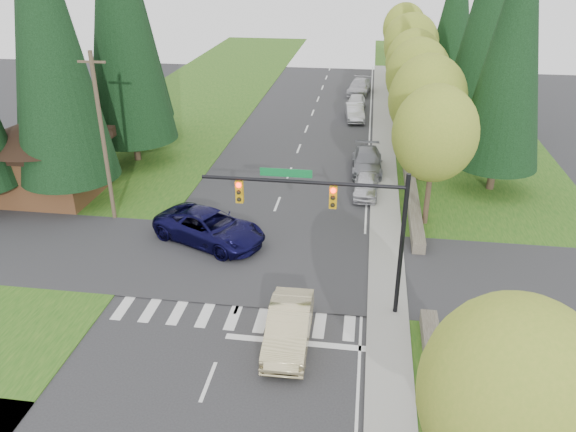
% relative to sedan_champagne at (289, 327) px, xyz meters
% --- Properties ---
extents(ground, '(120.00, 120.00, 0.00)m').
position_rel_sedan_champagne_xyz_m(ground, '(-2.72, -1.77, -0.81)').
color(ground, '#28282B').
rests_on(ground, ground).
extents(grass_east, '(14.00, 110.00, 0.06)m').
position_rel_sedan_champagne_xyz_m(grass_east, '(10.28, 18.23, -0.78)').
color(grass_east, '#1D4C14').
rests_on(grass_east, ground).
extents(grass_west, '(14.00, 110.00, 0.06)m').
position_rel_sedan_champagne_xyz_m(grass_west, '(-15.72, 18.23, -0.78)').
color(grass_west, '#1D4C14').
rests_on(grass_west, ground).
extents(cross_street, '(120.00, 8.00, 0.10)m').
position_rel_sedan_champagne_xyz_m(cross_street, '(-2.72, 6.23, -0.81)').
color(cross_street, '#28282B').
rests_on(cross_street, ground).
extents(sidewalk_east, '(1.80, 80.00, 0.13)m').
position_rel_sedan_champagne_xyz_m(sidewalk_east, '(4.18, 20.23, -0.75)').
color(sidewalk_east, gray).
rests_on(sidewalk_east, ground).
extents(curb_east, '(0.20, 80.00, 0.13)m').
position_rel_sedan_champagne_xyz_m(curb_east, '(3.33, 20.23, -0.75)').
color(curb_east, gray).
rests_on(curb_east, ground).
extents(stone_wall_north, '(0.70, 40.00, 0.70)m').
position_rel_sedan_champagne_xyz_m(stone_wall_north, '(5.88, 28.23, -0.46)').
color(stone_wall_north, '#4C4438').
rests_on(stone_wall_north, ground).
extents(traffic_signal, '(8.70, 0.37, 6.80)m').
position_rel_sedan_champagne_xyz_m(traffic_signal, '(1.65, 2.73, 4.17)').
color(traffic_signal, black).
rests_on(traffic_signal, ground).
extents(brown_building, '(8.40, 8.40, 5.40)m').
position_rel_sedan_champagne_xyz_m(brown_building, '(-17.72, 13.23, 2.32)').
color(brown_building, '#4C2D19').
rests_on(brown_building, ground).
extents(utility_pole, '(1.60, 0.24, 10.00)m').
position_rel_sedan_champagne_xyz_m(utility_pole, '(-12.22, 10.23, 4.33)').
color(utility_pole, '#473828').
rests_on(utility_pole, ground).
extents(decid_tree_0, '(4.80, 4.80, 8.37)m').
position_rel_sedan_champagne_xyz_m(decid_tree_0, '(6.48, 12.23, 4.78)').
color(decid_tree_0, '#38281C').
rests_on(decid_tree_0, ground).
extents(decid_tree_1, '(5.20, 5.20, 8.80)m').
position_rel_sedan_champagne_xyz_m(decid_tree_1, '(6.58, 19.23, 4.98)').
color(decid_tree_1, '#38281C').
rests_on(decid_tree_1, ground).
extents(decid_tree_2, '(5.00, 5.00, 8.82)m').
position_rel_sedan_champagne_xyz_m(decid_tree_2, '(6.38, 26.23, 5.11)').
color(decid_tree_2, '#38281C').
rests_on(decid_tree_2, ground).
extents(decid_tree_3, '(5.00, 5.00, 8.55)m').
position_rel_sedan_champagne_xyz_m(decid_tree_3, '(6.48, 33.23, 4.85)').
color(decid_tree_3, '#38281C').
rests_on(decid_tree_3, ground).
extents(decid_tree_4, '(5.40, 5.40, 9.18)m').
position_rel_sedan_champagne_xyz_m(decid_tree_4, '(6.58, 40.23, 5.25)').
color(decid_tree_4, '#38281C').
rests_on(decid_tree_4, ground).
extents(decid_tree_5, '(4.80, 4.80, 8.30)m').
position_rel_sedan_champagne_xyz_m(decid_tree_5, '(6.38, 47.23, 4.72)').
color(decid_tree_5, '#38281C').
rests_on(decid_tree_5, ground).
extents(decid_tree_6, '(5.20, 5.20, 8.86)m').
position_rel_sedan_champagne_xyz_m(decid_tree_6, '(6.48, 54.23, 5.05)').
color(decid_tree_6, '#38281C').
rests_on(decid_tree_6, ground).
extents(decid_tree_south, '(4.60, 4.60, 7.92)m').
position_rel_sedan_champagne_xyz_m(decid_tree_south, '(6.58, -7.77, 4.45)').
color(decid_tree_south, '#38281C').
rests_on(decid_tree_south, ground).
extents(conifer_w_a, '(6.12, 6.12, 19.80)m').
position_rel_sedan_champagne_xyz_m(conifer_w_a, '(-15.72, 12.23, 9.98)').
color(conifer_w_a, '#38281C').
rests_on(conifer_w_a, ground).
extents(conifer_w_b, '(5.44, 5.44, 17.80)m').
position_rel_sedan_champagne_xyz_m(conifer_w_b, '(-18.72, 16.23, 8.98)').
color(conifer_w_b, '#38281C').
rests_on(conifer_w_b, ground).
extents(conifer_w_c, '(6.46, 6.46, 20.80)m').
position_rel_sedan_champagne_xyz_m(conifer_w_c, '(-14.72, 20.23, 10.48)').
color(conifer_w_c, '#38281C').
rests_on(conifer_w_c, ground).
extents(conifer_w_e, '(5.78, 5.78, 18.80)m').
position_rel_sedan_champagne_xyz_m(conifer_w_e, '(-16.72, 26.23, 9.48)').
color(conifer_w_e, '#38281C').
rests_on(conifer_w_e, ground).
extents(conifer_e_a, '(5.44, 5.44, 17.80)m').
position_rel_sedan_champagne_xyz_m(conifer_e_a, '(11.28, 18.23, 8.98)').
color(conifer_e_a, '#38281C').
rests_on(conifer_e_a, ground).
extents(conifer_e_b, '(6.12, 6.12, 19.80)m').
position_rel_sedan_champagne_xyz_m(conifer_e_b, '(12.28, 32.23, 9.98)').
color(conifer_e_b, '#38281C').
rests_on(conifer_e_b, ground).
extents(conifer_e_c, '(5.10, 5.10, 16.80)m').
position_rel_sedan_champagne_xyz_m(conifer_e_c, '(11.28, 46.23, 8.47)').
color(conifer_e_c, '#38281C').
rests_on(conifer_e_c, ground).
extents(sedan_champagne, '(1.85, 4.99, 1.63)m').
position_rel_sedan_champagne_xyz_m(sedan_champagne, '(0.00, 0.00, 0.00)').
color(sedan_champagne, '#D2C08C').
rests_on(sedan_champagne, ground).
extents(suv_navy, '(7.16, 5.41, 1.81)m').
position_rel_sedan_champagne_xyz_m(suv_navy, '(-5.62, 8.16, 0.09)').
color(suv_navy, black).
rests_on(suv_navy, ground).
extents(parked_car_a, '(1.76, 4.10, 1.38)m').
position_rel_sedan_champagne_xyz_m(parked_car_a, '(2.88, 15.97, -0.13)').
color(parked_car_a, silver).
rests_on(parked_car_a, ground).
extents(parked_car_b, '(2.31, 5.37, 1.54)m').
position_rel_sedan_champagne_xyz_m(parked_car_b, '(2.88, 20.44, -0.04)').
color(parked_car_b, gray).
rests_on(parked_car_b, ground).
extents(parked_car_c, '(2.09, 4.70, 1.50)m').
position_rel_sedan_champagne_xyz_m(parked_car_c, '(1.48, 33.79, -0.07)').
color(parked_car_c, '#B5B5BA').
rests_on(parked_car_c, ground).
extents(parked_car_d, '(1.84, 4.31, 1.45)m').
position_rel_sedan_champagne_xyz_m(parked_car_d, '(1.48, 37.61, -0.09)').
color(parked_car_d, white).
rests_on(parked_car_d, ground).
extents(parked_car_e, '(2.77, 5.65, 1.58)m').
position_rel_sedan_champagne_xyz_m(parked_car_e, '(1.60, 44.30, -0.02)').
color(parked_car_e, '#AEAEB3').
rests_on(parked_car_e, ground).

